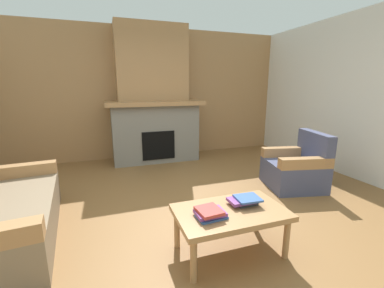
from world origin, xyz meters
TOP-DOWN VIEW (x-y plane):
  - ground at (0.00, 0.00)m, footprint 9.00×9.00m
  - wall_back_wood_panel at (0.00, 3.00)m, footprint 6.00×0.12m
  - fireplace at (0.00, 2.62)m, footprint 1.90×0.82m
  - couch at (-2.01, 0.24)m, footprint 1.02×1.88m
  - armchair at (1.76, 0.42)m, footprint 0.91×0.91m
  - coffee_table at (0.06, -0.67)m, footprint 1.00×0.60m
  - book_stack_near_edge at (-0.16, -0.72)m, footprint 0.26×0.23m
  - book_stack_center at (0.24, -0.61)m, footprint 0.29×0.22m

SIDE VIEW (x-z plane):
  - ground at x=0.00m, z-range 0.00..0.00m
  - couch at x=-2.01m, z-range -0.14..0.71m
  - armchair at x=1.76m, z-range -0.13..0.72m
  - coffee_table at x=0.06m, z-range 0.16..0.59m
  - book_stack_near_edge at x=-0.16m, z-range 0.43..0.51m
  - book_stack_center at x=0.24m, z-range 0.43..0.51m
  - fireplace at x=0.00m, z-range -0.19..2.51m
  - wall_back_wood_panel at x=0.00m, z-range 0.00..2.70m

